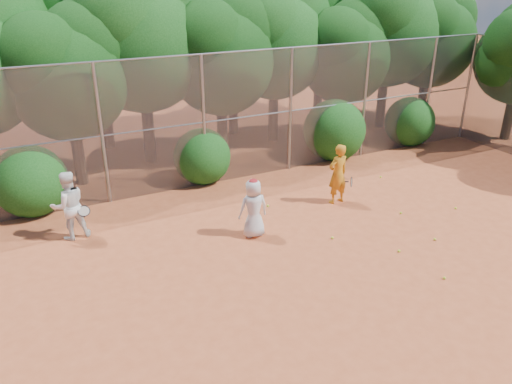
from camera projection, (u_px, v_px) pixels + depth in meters
ground at (345, 268)px, 11.27m from camera, size 80.00×80.00×0.00m
fence_back at (231, 117)px, 15.30m from camera, size 20.05×0.09×4.03m
tree_2 at (67, 68)px, 14.41m from camera, size 3.99×3.47×5.47m
tree_3 at (141, 31)px, 15.93m from camera, size 4.89×4.26×6.70m
tree_4 at (221, 49)px, 16.71m from camera, size 4.19×3.64×5.73m
tree_5 at (275, 34)px, 18.27m from camera, size 4.51×3.92×6.17m
tree_6 at (346, 49)px, 18.70m from camera, size 3.86×3.36×5.29m
tree_7 at (390, 22)px, 19.89m from camera, size 4.77×4.14×6.53m
tree_8 at (432, 33)px, 20.65m from camera, size 4.25×3.70×5.82m
tree_10 at (96, 19)px, 17.23m from camera, size 5.15×4.48×7.06m
tree_11 at (233, 28)px, 19.12m from camera, size 4.64×4.03×6.35m
tree_12 at (323, 13)px, 21.32m from camera, size 5.02×4.37×6.88m
bush_0 at (30, 178)px, 13.57m from camera, size 2.00×2.00×2.00m
bush_1 at (202, 154)px, 15.65m from camera, size 1.80×1.80×1.80m
bush_2 at (334, 127)px, 17.61m from camera, size 2.20×2.20×2.20m
bush_3 at (410, 119)px, 19.10m from camera, size 1.90×1.90×1.90m
player_yellow at (338, 174)px, 14.15m from camera, size 0.81×0.57×1.76m
player_teen at (253, 208)px, 12.38m from camera, size 0.78×0.54×1.55m
player_white at (69, 206)px, 12.24m from camera, size 0.94×0.81×1.77m
ball_0 at (435, 239)px, 12.43m from camera, size 0.07×0.07×0.07m
ball_1 at (401, 213)px, 13.79m from camera, size 0.07×0.07×0.07m
ball_2 at (444, 278)px, 10.86m from camera, size 0.07×0.07×0.07m
ball_3 at (456, 208)px, 14.06m from camera, size 0.07×0.07×0.07m
ball_4 at (332, 238)px, 12.50m from camera, size 0.07×0.07×0.07m
ball_5 at (381, 177)px, 16.19m from camera, size 0.07×0.07×0.07m
ball_6 at (399, 251)px, 11.91m from camera, size 0.07×0.07×0.07m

